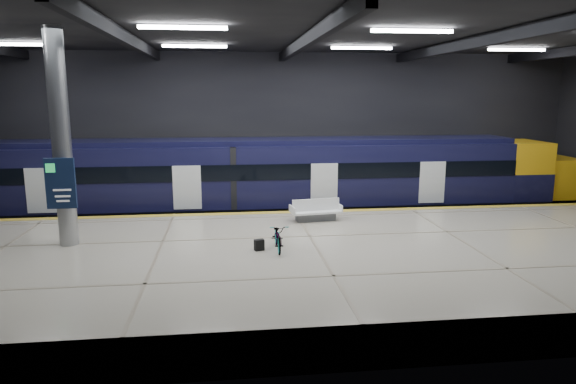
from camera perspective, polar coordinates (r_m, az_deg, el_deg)
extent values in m
plane|color=black|center=(19.15, 1.93, -7.29)|extent=(30.00, 30.00, 0.00)
cube|color=black|center=(26.21, -0.71, 6.54)|extent=(30.00, 0.10, 8.00)
cube|color=black|center=(10.56, 8.72, 0.07)|extent=(30.00, 0.10, 8.00)
cube|color=black|center=(18.32, 2.09, 17.24)|extent=(30.00, 16.00, 0.10)
cube|color=black|center=(18.35, -17.54, 15.97)|extent=(0.25, 16.00, 0.40)
cube|color=black|center=(18.30, 2.09, 16.46)|extent=(0.25, 16.00, 0.40)
cube|color=black|center=(20.11, 19.88, 15.33)|extent=(0.25, 16.00, 0.40)
cube|color=white|center=(16.15, -11.58, 17.48)|extent=(2.60, 0.18, 0.10)
cube|color=white|center=(17.12, 13.63, 17.00)|extent=(2.60, 0.18, 0.10)
cube|color=white|center=(23.54, -28.15, 14.28)|extent=(2.60, 0.18, 0.10)
cube|color=white|center=(22.10, -10.32, 15.66)|extent=(2.60, 0.18, 0.10)
cube|color=white|center=(22.83, 8.20, 15.56)|extent=(2.60, 0.18, 0.10)
cube|color=white|center=(25.53, 24.06, 14.24)|extent=(2.60, 0.18, 0.10)
cube|color=#BBB39F|center=(16.64, 3.27, -8.13)|extent=(30.00, 11.00, 1.10)
cube|color=gold|center=(21.48, 0.82, -2.22)|extent=(30.00, 0.40, 0.01)
cube|color=gray|center=(23.68, 0.16, -3.54)|extent=(30.00, 0.08, 0.16)
cube|color=gray|center=(25.07, -0.25, -2.73)|extent=(30.00, 0.08, 0.16)
cube|color=black|center=(24.13, -3.66, -2.14)|extent=(24.00, 2.58, 0.80)
cube|color=black|center=(23.80, -3.71, 2.03)|extent=(24.00, 2.80, 2.75)
cube|color=black|center=(23.62, -3.76, 5.61)|extent=(24.00, 2.30, 0.24)
cube|color=black|center=(22.37, -3.52, 2.18)|extent=(24.00, 0.04, 0.70)
cube|color=white|center=(22.83, 4.04, 0.82)|extent=(1.20, 0.05, 1.90)
cube|color=yellow|center=(27.73, 24.22, 2.34)|extent=(2.00, 2.80, 2.75)
ellipsoid|color=yellow|center=(29.22, 28.52, 1.42)|extent=(3.60, 2.52, 1.90)
cube|color=black|center=(27.86, 24.78, 2.70)|extent=(1.60, 2.38, 0.80)
cube|color=#595B60|center=(20.04, 3.09, -2.78)|extent=(1.57, 0.69, 0.28)
cube|color=white|center=(19.99, 3.10, -2.17)|extent=(1.99, 1.07, 0.08)
cube|color=white|center=(19.94, 3.11, -1.43)|extent=(1.89, 0.34, 0.47)
cube|color=white|center=(19.70, 0.47, -2.01)|extent=(0.17, 0.81, 0.28)
cube|color=white|center=(20.28, 5.65, -1.70)|extent=(0.17, 0.81, 0.28)
imported|color=#99999E|center=(16.24, -1.11, -4.95)|extent=(0.59, 1.66, 0.87)
cube|color=black|center=(16.27, -3.22, -5.89)|extent=(0.34, 0.26, 0.35)
cylinder|color=#9EA0A5|center=(17.81, -23.89, 5.39)|extent=(0.60, 0.60, 6.90)
cube|color=#101D3A|center=(17.57, -23.95, 0.88)|extent=(0.90, 0.12, 1.60)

